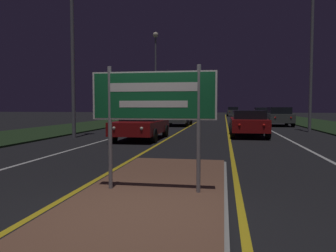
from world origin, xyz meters
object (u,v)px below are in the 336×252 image
at_px(highway_sign, 153,102).
at_px(car_receding_1, 279,116).
at_px(streetlight_left_far, 156,61).
at_px(car_approaching_0, 142,124).
at_px(car_receding_2, 262,113).
at_px(streetlight_right_near, 312,30).
at_px(car_receding_0, 248,122).
at_px(car_receding_3, 233,111).
at_px(car_approaching_1, 178,116).

xyz_separation_m(highway_sign, car_receding_1, (5.53, 21.82, -0.87)).
bearing_deg(streetlight_left_far, car_approaching_0, -80.03).
height_order(highway_sign, car_receding_2, highway_sign).
height_order(highway_sign, streetlight_left_far, streetlight_left_far).
bearing_deg(streetlight_left_far, streetlight_right_near, -48.41).
height_order(car_receding_0, car_receding_2, car_receding_2).
bearing_deg(car_receding_3, car_receding_1, -83.58).
relative_size(highway_sign, car_receding_1, 0.52).
xyz_separation_m(car_receding_1, car_receding_2, (0.02, 12.00, -0.01)).
distance_m(highway_sign, car_approaching_1, 21.10).
height_order(highway_sign, car_receding_0, highway_sign).
distance_m(highway_sign, car_approaching_0, 9.94).
height_order(car_receding_0, car_approaching_1, car_approaching_1).
bearing_deg(car_receding_0, streetlight_right_near, 42.05).
distance_m(streetlight_left_far, car_receding_3, 21.15).
xyz_separation_m(streetlight_right_near, car_receding_3, (-3.70, 32.42, -5.30)).
xyz_separation_m(car_receding_0, car_receding_3, (0.16, 35.90, 0.04)).
bearing_deg(car_receding_0, highway_sign, -101.64).
bearing_deg(car_receding_3, streetlight_right_near, -83.49).
distance_m(car_receding_1, car_approaching_0, 14.74).
height_order(streetlight_left_far, car_receding_1, streetlight_left_far).
distance_m(car_receding_0, car_approaching_0, 5.60).
bearing_deg(streetlight_left_far, car_approaching_1, -66.51).
height_order(car_receding_2, car_approaching_0, car_receding_2).
bearing_deg(car_receding_3, car_approaching_1, -100.67).
distance_m(car_receding_3, car_approaching_1, 27.33).
bearing_deg(car_approaching_0, car_receding_0, 24.76).
bearing_deg(streetlight_right_near, car_receding_3, 96.51).
bearing_deg(car_receding_0, car_approaching_0, -155.24).
relative_size(streetlight_left_far, car_receding_0, 2.20).
bearing_deg(car_approaching_0, highway_sign, -74.56).
xyz_separation_m(highway_sign, streetlight_right_near, (6.31, 15.37, 4.43)).
relative_size(car_receding_3, car_approaching_1, 0.86).
distance_m(car_receding_1, car_receding_2, 12.00).
xyz_separation_m(streetlight_right_near, car_receding_0, (-3.86, -3.48, -5.34)).
bearing_deg(car_approaching_0, streetlight_left_far, 99.97).
relative_size(car_receding_2, car_receding_3, 1.15).
xyz_separation_m(streetlight_right_near, car_receding_2, (-0.76, 18.44, -5.30)).
height_order(streetlight_left_far, streetlight_right_near, streetlight_right_near).
distance_m(car_receding_0, car_receding_1, 10.40).
relative_size(car_receding_1, car_approaching_0, 0.91).
distance_m(streetlight_left_far, car_receding_1, 14.99).
bearing_deg(car_approaching_1, car_approaching_0, -90.91).
distance_m(car_receding_0, car_receding_2, 22.14).
xyz_separation_m(car_receding_3, car_approaching_1, (-5.06, -26.85, -0.03)).
bearing_deg(streetlight_left_far, car_receding_1, -32.96).
height_order(car_receding_2, car_receding_3, car_receding_3).
bearing_deg(car_receding_3, highway_sign, -93.12).
bearing_deg(car_receding_1, car_approaching_0, -123.63).
height_order(streetlight_right_near, car_receding_0, streetlight_right_near).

